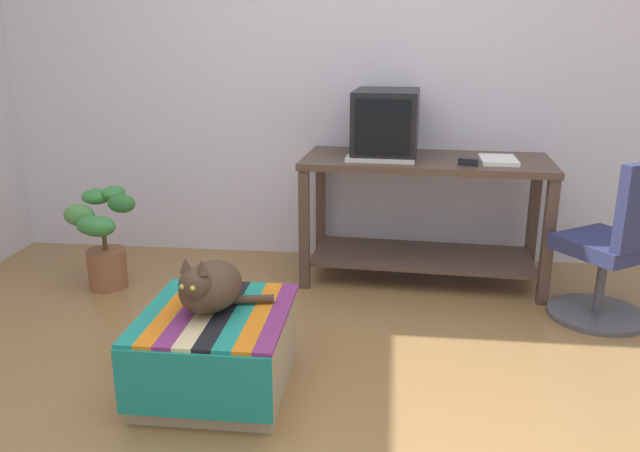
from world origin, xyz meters
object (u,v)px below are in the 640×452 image
(keyboard, at_px, (380,159))
(office_chair, at_px, (615,253))
(cat, at_px, (209,286))
(ottoman_with_blanket, at_px, (217,350))
(tv_monitor, at_px, (386,124))
(book, at_px, (498,160))
(stapler, at_px, (468,162))
(potted_plant, at_px, (102,238))
(desk, at_px, (424,198))

(keyboard, height_order, office_chair, office_chair)
(cat, distance_m, office_chair, 2.11)
(ottoman_with_blanket, relative_size, office_chair, 0.78)
(tv_monitor, height_order, ottoman_with_blanket, tv_monitor)
(tv_monitor, height_order, book, tv_monitor)
(keyboard, relative_size, ottoman_with_blanket, 0.58)
(office_chair, distance_m, stapler, 0.90)
(cat, xyz_separation_m, stapler, (1.17, 1.20, 0.32))
(office_chair, bearing_deg, cat, -9.89)
(book, xyz_separation_m, potted_plant, (-2.32, -0.29, -0.47))
(tv_monitor, relative_size, ottoman_with_blanket, 0.76)
(tv_monitor, xyz_separation_m, book, (0.66, -0.13, -0.18))
(keyboard, distance_m, office_chair, 1.36)
(tv_monitor, xyz_separation_m, ottoman_with_blanket, (-0.68, -1.47, -0.78))
(desk, distance_m, book, 0.49)
(desk, xyz_separation_m, tv_monitor, (-0.25, 0.06, 0.44))
(book, bearing_deg, cat, -134.14)
(ottoman_with_blanket, relative_size, stapler, 6.30)
(desk, xyz_separation_m, keyboard, (-0.27, -0.13, 0.26))
(tv_monitor, bearing_deg, cat, -111.89)
(tv_monitor, distance_m, keyboard, 0.26)
(tv_monitor, xyz_separation_m, keyboard, (-0.03, -0.19, -0.18))
(tv_monitor, relative_size, stapler, 4.81)
(book, relative_size, ottoman_with_blanket, 0.42)
(desk, bearing_deg, cat, -120.33)
(ottoman_with_blanket, xyz_separation_m, office_chair, (1.89, 0.89, 0.21))
(tv_monitor, xyz_separation_m, potted_plant, (-1.66, -0.43, -0.65))
(potted_plant, xyz_separation_m, stapler, (2.13, 0.17, 0.47))
(desk, bearing_deg, ottoman_with_blanket, -119.65)
(potted_plant, height_order, office_chair, office_chair)
(book, bearing_deg, ottoman_with_blanket, -133.59)
(keyboard, bearing_deg, desk, 27.73)
(desk, bearing_deg, book, -6.61)
(desk, relative_size, ottoman_with_blanket, 2.17)
(desk, relative_size, keyboard, 3.76)
(ottoman_with_blanket, distance_m, potted_plant, 1.44)
(stapler, bearing_deg, cat, 151.86)
(tv_monitor, bearing_deg, office_chair, -21.77)
(desk, bearing_deg, potted_plant, -165.49)
(keyboard, xyz_separation_m, book, (0.68, 0.05, -0.00))
(book, bearing_deg, desk, 171.15)
(desk, distance_m, cat, 1.69)
(ottoman_with_blanket, relative_size, cat, 1.71)
(desk, relative_size, office_chair, 1.69)
(keyboard, bearing_deg, cat, -114.96)
(cat, xyz_separation_m, office_chair, (1.91, 0.89, -0.08))
(potted_plant, bearing_deg, cat, -47.02)
(keyboard, height_order, ottoman_with_blanket, keyboard)
(book, xyz_separation_m, ottoman_with_blanket, (-1.33, -1.34, -0.60))
(cat, bearing_deg, keyboard, 74.57)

